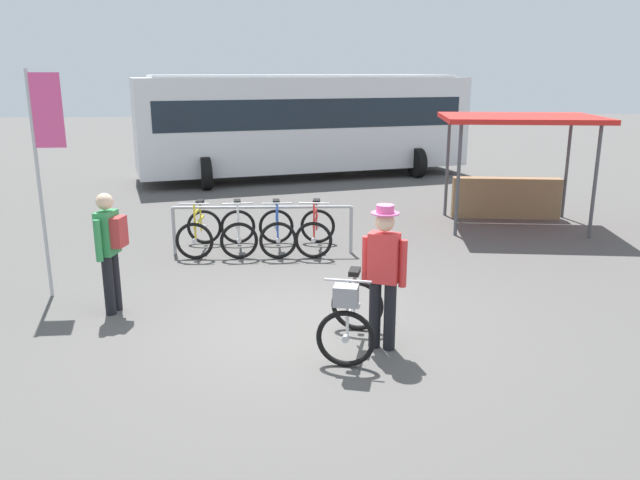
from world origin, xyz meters
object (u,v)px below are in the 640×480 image
(racked_bike_white, at_px, (238,231))
(person_with_featured_bike, at_px, (384,271))
(bus_distant, at_px, (304,120))
(racked_bike_yellow, at_px, (200,232))
(racked_bike_blue, at_px, (277,231))
(featured_bicycle, at_px, (351,315))
(banner_flag, at_px, (44,142))
(pedestrian_with_backpack, at_px, (110,245))
(racked_bike_red, at_px, (316,231))
(market_stall, at_px, (513,158))

(racked_bike_white, height_order, person_with_featured_bike, person_with_featured_bike)
(bus_distant, bearing_deg, racked_bike_yellow, -106.73)
(racked_bike_blue, relative_size, bus_distant, 0.11)
(racked_bike_white, relative_size, racked_bike_blue, 1.05)
(racked_bike_white, distance_m, bus_distant, 8.56)
(racked_bike_blue, distance_m, bus_distant, 8.49)
(racked_bike_white, relative_size, bus_distant, 0.11)
(featured_bicycle, bearing_deg, racked_bike_blue, 99.74)
(featured_bicycle, bearing_deg, banner_flag, 150.49)
(racked_bike_blue, height_order, banner_flag, banner_flag)
(racked_bike_blue, distance_m, pedestrian_with_backpack, 3.65)
(racked_bike_red, bearing_deg, bus_distant, 87.44)
(bus_distant, bearing_deg, banner_flag, -112.39)
(racked_bike_yellow, height_order, racked_bike_blue, same)
(racked_bike_red, height_order, pedestrian_with_backpack, pedestrian_with_backpack)
(racked_bike_red, relative_size, featured_bicycle, 0.95)
(racked_bike_red, bearing_deg, racked_bike_yellow, 176.23)
(racked_bike_white, xyz_separation_m, banner_flag, (-2.51, -2.12, 1.86))
(person_with_featured_bike, height_order, market_stall, market_stall)
(bus_distant, xyz_separation_m, banner_flag, (-4.28, -10.38, 0.49))
(pedestrian_with_backpack, relative_size, market_stall, 0.48)
(person_with_featured_bike, bearing_deg, bus_distant, 90.19)
(pedestrian_with_backpack, bearing_deg, featured_bicycle, -26.46)
(market_stall, bearing_deg, featured_bicycle, -125.34)
(racked_bike_white, distance_m, featured_bicycle, 4.58)
(featured_bicycle, bearing_deg, racked_bike_yellow, 115.91)
(racked_bike_red, xyz_separation_m, featured_bicycle, (0.04, -4.26, 0.08))
(racked_bike_white, xyz_separation_m, racked_bike_blue, (0.70, -0.05, 0.00))
(racked_bike_white, xyz_separation_m, market_stall, (5.76, 1.75, 1.03))
(racked_bike_yellow, bearing_deg, racked_bike_red, -3.77)
(racked_bike_white, height_order, market_stall, market_stall)
(racked_bike_white, xyz_separation_m, featured_bicycle, (1.44, -4.35, 0.08))
(featured_bicycle, distance_m, person_with_featured_bike, 0.63)
(bus_distant, bearing_deg, pedestrian_with_backpack, -106.75)
(person_with_featured_bike, bearing_deg, racked_bike_yellow, 119.95)
(featured_bicycle, bearing_deg, racked_bike_white, 108.28)
(banner_flag, bearing_deg, market_stall, 25.07)
(racked_bike_yellow, height_order, banner_flag, banner_flag)
(person_with_featured_bike, xyz_separation_m, market_stall, (3.95, 6.06, 0.45))
(racked_bike_yellow, bearing_deg, banner_flag, -129.86)
(racked_bike_white, height_order, pedestrian_with_backpack, pedestrian_with_backpack)
(market_stall, bearing_deg, pedestrian_with_backpack, -147.91)
(bus_distant, relative_size, market_stall, 2.99)
(racked_bike_yellow, distance_m, pedestrian_with_backpack, 3.08)
(racked_bike_blue, distance_m, market_stall, 5.47)
(pedestrian_with_backpack, bearing_deg, person_with_featured_bike, -23.32)
(racked_bike_blue, height_order, racked_bike_red, same)
(banner_flag, bearing_deg, bus_distant, 67.61)
(pedestrian_with_backpack, bearing_deg, racked_bike_red, 42.89)
(racked_bike_yellow, height_order, person_with_featured_bike, person_with_featured_bike)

